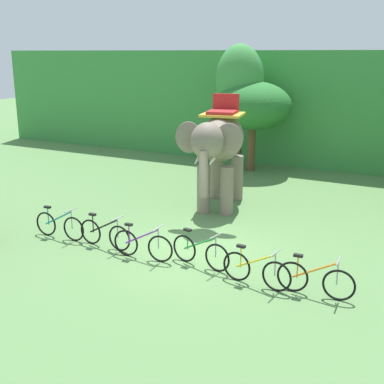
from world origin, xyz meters
The scene contains 11 objects.
ground_plane centered at (0.00, 0.00, 0.00)m, with size 80.00×80.00×0.00m, color #567F47.
foliage_hedge centered at (0.00, 14.10, 2.61)m, with size 36.00×6.00×5.21m, color #3D8E42.
tree_center_left centered at (-2.79, 9.63, 3.90)m, with size 2.10×2.10×5.49m.
tree_center centered at (-2.12, 9.54, 2.88)m, with size 3.36×3.36×3.94m.
elephant centered at (-1.01, 3.73, 2.20)m, with size 2.42×4.25×3.78m.
bike_teal centered at (-3.81, -0.98, 0.39)m, with size 1.71×0.52×0.92m.
bike_black centered at (-2.25, -0.94, 0.39)m, with size 1.71×0.52×0.92m.
bike_purple centered at (-0.90, -1.13, 0.39)m, with size 1.71×0.52×0.92m.
bike_green centered at (0.62, -0.86, 0.39)m, with size 1.70×0.52×0.92m.
bike_yellow centered at (2.22, -1.23, 0.39)m, with size 1.71×0.52×0.92m.
bike_orange centered at (3.53, -1.10, 0.39)m, with size 1.71×0.52×0.92m.
Camera 1 is at (5.82, -11.17, 5.14)m, focal length 47.08 mm.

